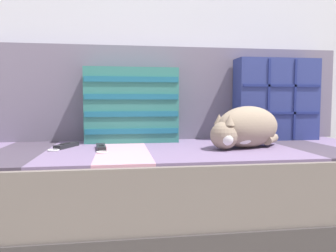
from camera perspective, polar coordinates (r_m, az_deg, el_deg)
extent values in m
plane|color=#A89E8E|center=(1.48, 1.10, -20.83)|extent=(14.00, 14.00, 0.00)
cube|color=#3D3838|center=(1.56, 0.29, -15.78)|extent=(2.02, 0.84, 0.18)
cube|color=#6B605B|center=(1.50, 0.29, -8.35)|extent=(1.98, 0.83, 0.23)
cube|color=#423847|center=(1.50, -24.26, -4.09)|extent=(0.21, 0.74, 0.01)
cube|color=slate|center=(1.46, -16.24, -4.12)|extent=(0.21, 0.74, 0.01)
cube|color=#C6899E|center=(1.44, -7.91, -4.06)|extent=(0.21, 0.74, 0.01)
cube|color=slate|center=(1.46, 0.39, -3.92)|extent=(0.21, 0.74, 0.01)
cube|color=slate|center=(1.51, 8.34, -3.71)|extent=(0.21, 0.74, 0.01)
cube|color=slate|center=(1.58, 15.68, -3.45)|extent=(0.21, 0.74, 0.01)
cube|color=#423847|center=(1.68, 22.26, -3.17)|extent=(0.21, 0.74, 0.01)
cube|color=slate|center=(1.81, -1.41, 5.65)|extent=(1.98, 0.14, 0.49)
cube|color=navy|center=(1.85, 18.26, 4.41)|extent=(0.44, 0.13, 0.43)
cube|color=navy|center=(1.79, 19.19, 2.13)|extent=(0.42, 0.01, 0.01)
cube|color=navy|center=(1.76, 17.15, 4.45)|extent=(0.01, 0.01, 0.41)
cube|color=navy|center=(1.79, 19.30, 6.66)|extent=(0.42, 0.01, 0.01)
cube|color=navy|center=(1.82, 21.26, 4.34)|extent=(0.01, 0.01, 0.41)
cube|color=#337A70|center=(1.65, -6.37, 3.62)|extent=(0.46, 0.13, 0.37)
cube|color=#1E667F|center=(1.59, -6.24, -0.91)|extent=(0.45, 0.01, 0.03)
cube|color=#1E667F|center=(1.59, -6.27, 2.09)|extent=(0.45, 0.01, 0.03)
cube|color=#1E667F|center=(1.58, -6.29, 5.09)|extent=(0.45, 0.01, 0.03)
cube|color=#1E667F|center=(1.59, -6.32, 8.09)|extent=(0.45, 0.01, 0.03)
ellipsoid|color=gray|center=(1.49, 13.76, -0.14)|extent=(0.37, 0.29, 0.18)
sphere|color=gray|center=(1.40, 9.72, -1.60)|extent=(0.12, 0.12, 0.12)
sphere|color=white|center=(1.37, 10.14, -2.10)|extent=(0.06, 0.06, 0.06)
ellipsoid|color=white|center=(1.41, 13.08, -1.48)|extent=(0.10, 0.04, 0.08)
cylinder|color=gray|center=(1.57, 17.44, -2.18)|extent=(0.12, 0.14, 0.04)
cone|color=gray|center=(1.37, 10.66, 1.05)|extent=(0.04, 0.04, 0.04)
cone|color=gray|center=(1.42, 8.88, 1.19)|extent=(0.04, 0.04, 0.04)
cube|color=black|center=(1.43, -11.59, -3.63)|extent=(0.05, 0.15, 0.02)
cube|color=black|center=(1.42, -11.58, -3.27)|extent=(0.02, 0.05, 0.00)
cube|color=black|center=(1.50, -11.72, -3.26)|extent=(0.03, 0.01, 0.02)
torus|color=silver|center=(1.34, -11.39, -4.46)|extent=(0.05, 0.05, 0.01)
cube|color=black|center=(1.52, -17.24, -3.27)|extent=(0.09, 0.15, 0.02)
cube|color=black|center=(1.51, -17.48, -2.93)|extent=(0.04, 0.06, 0.00)
cube|color=black|center=(1.58, -15.83, -2.96)|extent=(0.03, 0.02, 0.02)
torus|color=silver|center=(1.44, -19.33, -3.99)|extent=(0.06, 0.06, 0.01)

